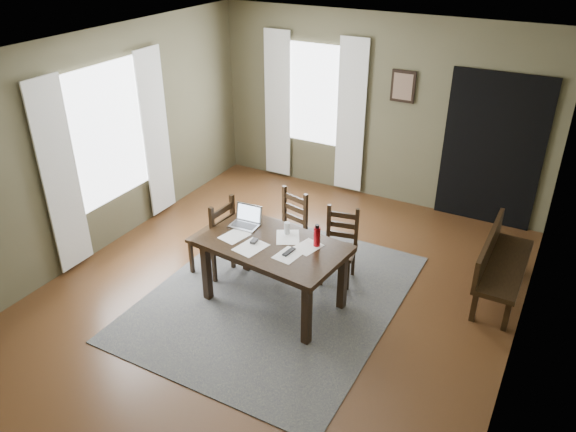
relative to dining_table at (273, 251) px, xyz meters
The scene contains 26 objects.
ground 0.69m from the dining_table, 112.04° to the left, with size 5.00×6.00×0.01m.
room_shell 1.13m from the dining_table, 112.04° to the left, with size 5.02×6.02×2.71m.
rug 0.68m from the dining_table, 112.04° to the left, with size 2.60×3.20×0.01m.
dining_table is the anchor object (origin of this frame).
chair_end 0.96m from the dining_table, 167.58° to the left, with size 0.47×0.46×0.99m.
chair_back_left 0.91m from the dining_table, 108.71° to the left, with size 0.49×0.49×0.92m.
chair_back_right 0.93m from the dining_table, 61.31° to the left, with size 0.45×0.45×0.88m.
bench 2.50m from the dining_table, 32.17° to the left, with size 0.44×1.36×0.77m.
laptop 0.54m from the dining_table, 154.71° to the left, with size 0.33×0.27×0.22m.
computer_mouse 0.23m from the dining_table, 158.40° to the right, with size 0.05×0.09×0.03m, color #3F3F42.
tv_remote 0.26m from the dining_table, 18.42° to the right, with size 0.05×0.18×0.02m, color black.
drinking_glass 0.30m from the dining_table, 83.82° to the left, with size 0.06×0.06×0.14m, color silver.
water_bottle 0.50m from the dining_table, 23.52° to the left, with size 0.08×0.08×0.25m.
paper_a 0.46m from the dining_table, behind, with size 0.23×0.30×0.00m, color white.
paper_b 0.29m from the dining_table, 26.93° to the right, with size 0.22×0.29×0.00m, color white.
paper_c 0.22m from the dining_table, 69.11° to the left, with size 0.24×0.32×0.00m, color white.
paper_d 0.38m from the dining_table, 17.77° to the left, with size 0.23×0.29×0.00m, color white.
paper_e 0.26m from the dining_table, 133.16° to the right, with size 0.25×0.33×0.00m, color white.
window_left 2.65m from the dining_table, behind, with size 0.01×1.30×1.70m.
window_back 3.34m from the dining_table, 108.73° to the left, with size 1.00×0.01×1.50m.
curtain_left_near 2.59m from the dining_table, 168.24° to the right, with size 0.03×0.48×2.30m.
curtain_left_far 2.77m from the dining_table, 155.65° to the left, with size 0.03×0.48×2.30m.
curtain_back_left 3.51m from the dining_table, 118.64° to the left, with size 0.44×0.03×2.30m.
curtain_back_right 3.12m from the dining_table, 97.89° to the left, with size 0.44×0.03×2.30m.
framed_picture 3.27m from the dining_table, 84.27° to the left, with size 0.34×0.03×0.44m.
doorway_back 3.49m from the dining_table, 62.38° to the left, with size 1.30×0.03×2.10m.
Camera 1 is at (2.60, -4.48, 3.83)m, focal length 35.00 mm.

